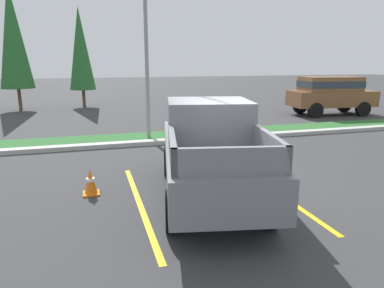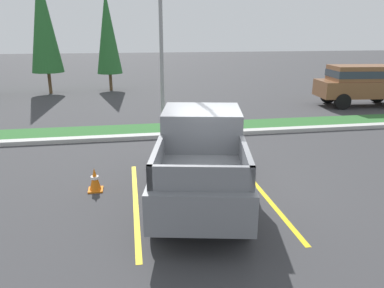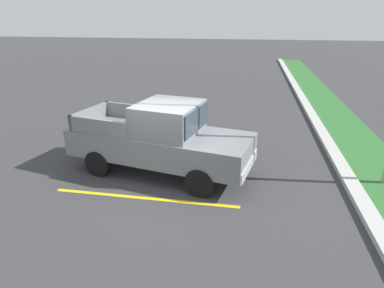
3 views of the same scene
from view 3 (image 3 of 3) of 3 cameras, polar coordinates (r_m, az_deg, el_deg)
name	(u,v)px [view 3 (image 3 of 3)]	position (r m, az deg, el deg)	size (l,w,h in m)	color
ground_plane	(165,184)	(9.03, -4.76, -6.94)	(120.00, 120.00, 0.00)	#38383A
parking_line_near	(173,151)	(11.08, -3.35, -1.29)	(0.12, 4.80, 0.01)	yellow
parking_line_far	(145,198)	(8.42, -8.28, -9.37)	(0.12, 4.80, 0.01)	yellow
curb_strip	(359,198)	(9.20, 27.32, -8.42)	(56.00, 0.40, 0.15)	#B2B2AD
pickup_truck_main	(161,139)	(9.28, -5.41, 0.91)	(2.90, 5.49, 2.10)	black
traffic_cone	(202,135)	(11.71, 1.81, 1.53)	(0.36, 0.36, 0.60)	orange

